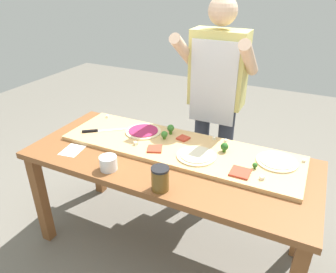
{
  "coord_description": "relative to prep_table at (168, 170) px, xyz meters",
  "views": [
    {
      "loc": [
        0.74,
        -1.53,
        1.79
      ],
      "look_at": [
        -0.04,
        0.08,
        0.86
      ],
      "focal_mm": 33.57,
      "sensor_mm": 36.0,
      "label": 1
    }
  ],
  "objects": [
    {
      "name": "pizza_slice_center",
      "position": [
        0.46,
        -0.02,
        0.13
      ],
      "size": [
        0.11,
        0.11,
        0.01
      ],
      "primitive_type": "cube",
      "rotation": [
        0.0,
        0.0,
        -0.01
      ],
      "color": "#BC3D28",
      "rests_on": "cutting_board"
    },
    {
      "name": "cheese_crumble_e",
      "position": [
        -0.67,
        0.29,
        0.13
      ],
      "size": [
        0.02,
        0.02,
        0.02
      ],
      "primitive_type": "cube",
      "rotation": [
        0.0,
        0.0,
        0.17
      ],
      "color": "white",
      "rests_on": "cutting_board"
    },
    {
      "name": "cook_center",
      "position": [
        0.09,
        0.65,
        0.33
      ],
      "size": [
        0.54,
        0.39,
        1.67
      ],
      "color": "#333847",
      "rests_on": "ground"
    },
    {
      "name": "pizza_whole_cheese_artichoke",
      "position": [
        0.17,
        0.05,
        0.13
      ],
      "size": [
        0.24,
        0.24,
        0.02
      ],
      "color": "beige",
      "rests_on": "cutting_board"
    },
    {
      "name": "sauce_jar",
      "position": [
        0.11,
        -0.32,
        0.16
      ],
      "size": [
        0.1,
        0.1,
        0.14
      ],
      "color": "brown",
      "rests_on": "prep_table"
    },
    {
      "name": "cheese_crumble_b",
      "position": [
        0.2,
        0.3,
        0.13
      ],
      "size": [
        0.03,
        0.03,
        0.02
      ],
      "primitive_type": "cube",
      "rotation": [
        0.0,
        0.0,
        0.53
      ],
      "color": "white",
      "rests_on": "cutting_board"
    },
    {
      "name": "pizza_slice_near_left",
      "position": [
        -0.1,
        0.01,
        0.13
      ],
      "size": [
        0.12,
        0.12,
        0.01
      ],
      "primitive_type": "cube",
      "rotation": [
        0.0,
        0.0,
        0.39
      ],
      "color": "#BC3D28",
      "rests_on": "cutting_board"
    },
    {
      "name": "broccoli_floret_center_left",
      "position": [
        -0.1,
        0.25,
        0.16
      ],
      "size": [
        0.05,
        0.05,
        0.07
      ],
      "color": "#3F7220",
      "rests_on": "cutting_board"
    },
    {
      "name": "cutting_board",
      "position": [
        0.02,
        0.12,
        0.11
      ],
      "size": [
        1.58,
        0.46,
        0.03
      ],
      "primitive_type": "cube",
      "color": "tan",
      "rests_on": "prep_table"
    },
    {
      "name": "cheese_crumble_c",
      "position": [
        0.28,
        0.31,
        0.13
      ],
      "size": [
        0.02,
        0.02,
        0.02
      ],
      "primitive_type": "cube",
      "rotation": [
        0.0,
        0.0,
        0.88
      ],
      "color": "white",
      "rests_on": "cutting_board"
    },
    {
      "name": "flour_cup",
      "position": [
        -0.26,
        -0.28,
        0.13
      ],
      "size": [
        0.1,
        0.1,
        0.08
      ],
      "color": "white",
      "rests_on": "prep_table"
    },
    {
      "name": "broccoli_floret_front_left",
      "position": [
        0.52,
        0.07,
        0.14
      ],
      "size": [
        0.03,
        0.03,
        0.04
      ],
      "color": "#366618",
      "rests_on": "cutting_board"
    },
    {
      "name": "cheese_crumble_f",
      "position": [
        -0.24,
        0.01,
        0.13
      ],
      "size": [
        0.03,
        0.03,
        0.02
      ],
      "primitive_type": "cube",
      "rotation": [
        0.0,
        0.0,
        1.19
      ],
      "color": "silver",
      "rests_on": "cutting_board"
    },
    {
      "name": "prep_table",
      "position": [
        0.0,
        0.0,
        0.0
      ],
      "size": [
        1.82,
        0.77,
        0.76
      ],
      "color": "brown",
      "rests_on": "ground"
    },
    {
      "name": "chefs_knife",
      "position": [
        -0.59,
        0.06,
        0.13
      ],
      "size": [
        0.26,
        0.2,
        0.02
      ],
      "color": "#B7BABF",
      "rests_on": "cutting_board"
    },
    {
      "name": "cheese_crumble_a",
      "position": [
        0.77,
        0.27,
        0.13
      ],
      "size": [
        0.02,
        0.02,
        0.02
      ],
      "primitive_type": "cube",
      "rotation": [
        0.0,
        0.0,
        0.27
      ],
      "color": "silver",
      "rests_on": "cutting_board"
    },
    {
      "name": "recipe_note",
      "position": [
        -0.6,
        -0.2,
        0.1
      ],
      "size": [
        0.14,
        0.17,
        0.0
      ],
      "primitive_type": "cube",
      "rotation": [
        0.0,
        0.0,
        0.15
      ],
      "color": "white",
      "rests_on": "prep_table"
    },
    {
      "name": "ground_plane",
      "position": [
        0.0,
        0.0,
        -0.66
      ],
      "size": [
        8.0,
        8.0,
        0.0
      ],
      "primitive_type": "plane",
      "color": "#6B665B"
    },
    {
      "name": "broccoli_floret_front_mid",
      "position": [
        -0.11,
        0.17,
        0.15
      ],
      "size": [
        0.05,
        0.05,
        0.06
      ],
      "color": "#3F7220",
      "rests_on": "cutting_board"
    },
    {
      "name": "cheese_crumble_d",
      "position": [
        0.58,
        -0.02,
        0.13
      ],
      "size": [
        0.03,
        0.03,
        0.02
      ],
      "primitive_type": "cube",
      "rotation": [
        0.0,
        0.0,
        0.65
      ],
      "color": "white",
      "rests_on": "cutting_board"
    },
    {
      "name": "pizza_slice_far_left",
      "position": [
        0.01,
        0.22,
        0.13
      ],
      "size": [
        0.09,
        0.09,
        0.01
      ],
      "primitive_type": "cube",
      "rotation": [
        0.0,
        0.0,
        -0.23
      ],
      "color": "#BC3D28",
      "rests_on": "cutting_board"
    },
    {
      "name": "pizza_whole_beet_magenta",
      "position": [
        -0.29,
        0.19,
        0.13
      ],
      "size": [
        0.25,
        0.25,
        0.02
      ],
      "color": "beige",
      "rests_on": "cutting_board"
    },
    {
      "name": "pizza_whole_white_garlic",
      "position": [
        0.63,
        0.19,
        0.13
      ],
      "size": [
        0.24,
        0.24,
        0.02
      ],
      "color": "beige",
      "rests_on": "cutting_board"
    },
    {
      "name": "broccoli_floret_back_right",
      "position": [
        0.31,
        0.18,
        0.16
      ],
      "size": [
        0.05,
        0.05,
        0.06
      ],
      "color": "#2C5915",
      "rests_on": "cutting_board"
    }
  ]
}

